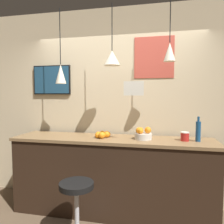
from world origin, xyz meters
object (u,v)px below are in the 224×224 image
(fruit_bowl, at_px, (143,134))
(juice_bottle, at_px, (198,131))
(bar_stool, at_px, (77,203))
(mounted_tv, at_px, (52,80))
(spread_jar, at_px, (185,136))

(fruit_bowl, relative_size, juice_bottle, 0.73)
(fruit_bowl, height_order, juice_bottle, juice_bottle)
(bar_stool, distance_m, mounted_tv, 1.93)
(spread_jar, relative_size, mounted_tv, 0.19)
(fruit_bowl, distance_m, mounted_tv, 1.69)
(mounted_tv, bearing_deg, juice_bottle, -9.44)
(spread_jar, height_order, mounted_tv, mounted_tv)
(bar_stool, distance_m, fruit_bowl, 1.16)
(bar_stool, bearing_deg, juice_bottle, 27.39)
(fruit_bowl, xyz_separation_m, juice_bottle, (0.68, 0.00, 0.07))
(fruit_bowl, bearing_deg, juice_bottle, 0.28)
(spread_jar, bearing_deg, juice_bottle, 0.00)
(juice_bottle, bearing_deg, bar_stool, -152.61)
(fruit_bowl, xyz_separation_m, spread_jar, (0.52, 0.00, -0.01))
(fruit_bowl, distance_m, juice_bottle, 0.68)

